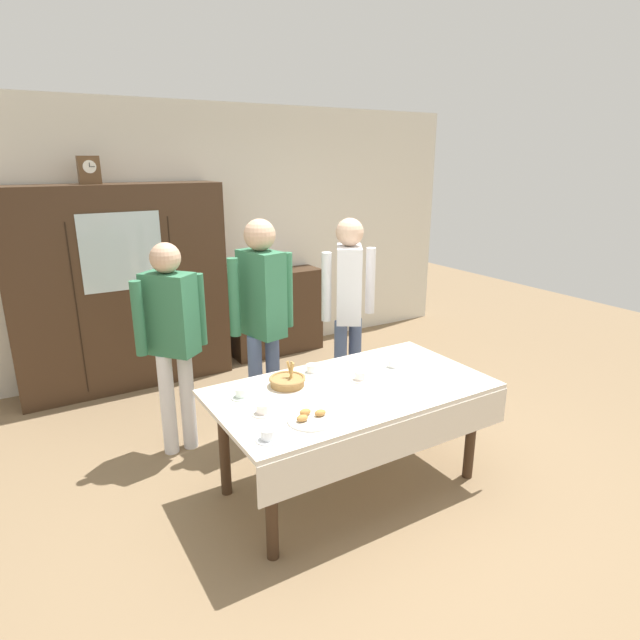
{
  "coord_description": "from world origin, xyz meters",
  "views": [
    {
      "loc": [
        -1.81,
        -2.79,
        2.16
      ],
      "look_at": [
        0.0,
        0.2,
        1.08
      ],
      "focal_mm": 29.64,
      "sensor_mm": 36.0,
      "label": 1
    }
  ],
  "objects": [
    {
      "name": "mantel_clock",
      "position": [
        -1.06,
        2.35,
        2.06
      ],
      "size": [
        0.18,
        0.11,
        0.24
      ],
      "color": "brown",
      "rests_on": "wall_cabinet"
    },
    {
      "name": "person_by_cabinet",
      "position": [
        0.61,
        0.75,
        1.04
      ],
      "size": [
        0.52,
        0.41,
        1.7
      ],
      "color": "slate",
      "rests_on": "ground"
    },
    {
      "name": "spoon_center",
      "position": [
        -0.07,
        -0.13,
        0.74
      ],
      "size": [
        0.12,
        0.02,
        0.01
      ],
      "color": "silver",
      "rests_on": "dining_table"
    },
    {
      "name": "tea_cup_mid_left",
      "position": [
        -0.1,
        0.13,
        0.76
      ],
      "size": [
        0.13,
        0.13,
        0.06
      ],
      "color": "white",
      "rests_on": "dining_table"
    },
    {
      "name": "tea_cup_far_left",
      "position": [
        -0.66,
        -0.24,
        0.76
      ],
      "size": [
        0.13,
        0.13,
        0.06
      ],
      "color": "white",
      "rests_on": "dining_table"
    },
    {
      "name": "book_stack",
      "position": [
        0.75,
        2.41,
        1.0
      ],
      "size": [
        0.17,
        0.2,
        0.11
      ],
      "color": "#664C7A",
      "rests_on": "bookshelf_low"
    },
    {
      "name": "tea_cup_center",
      "position": [
        0.43,
        -0.08,
        0.76
      ],
      "size": [
        0.13,
        0.13,
        0.06
      ],
      "color": "white",
      "rests_on": "dining_table"
    },
    {
      "name": "bread_basket",
      "position": [
        -0.35,
        0.03,
        0.77
      ],
      "size": [
        0.24,
        0.24,
        0.16
      ],
      "color": "#9E7542",
      "rests_on": "dining_table"
    },
    {
      "name": "tea_cup_near_left",
      "position": [
        -0.76,
        -0.53,
        0.76
      ],
      "size": [
        0.13,
        0.13,
        0.06
      ],
      "color": "white",
      "rests_on": "dining_table"
    },
    {
      "name": "ground_plane",
      "position": [
        0.0,
        0.0,
        0.0
      ],
      "size": [
        12.0,
        12.0,
        0.0
      ],
      "primitive_type": "plane",
      "color": "#846B4C",
      "rests_on": "ground"
    },
    {
      "name": "pastry_plate",
      "position": [
        -0.46,
        -0.45,
        0.75
      ],
      "size": [
        0.28,
        0.28,
        0.05
      ],
      "color": "white",
      "rests_on": "dining_table"
    },
    {
      "name": "spoon_far_left",
      "position": [
        -0.04,
        -0.34,
        0.74
      ],
      "size": [
        0.12,
        0.02,
        0.01
      ],
      "color": "silver",
      "rests_on": "dining_table"
    },
    {
      "name": "person_beside_shelf",
      "position": [
        -0.2,
        0.72,
        1.07
      ],
      "size": [
        0.52,
        0.39,
        1.74
      ],
      "color": "slate",
      "rests_on": "ground"
    },
    {
      "name": "tea_cup_back_edge",
      "position": [
        0.11,
        -0.14,
        0.76
      ],
      "size": [
        0.13,
        0.13,
        0.06
      ],
      "color": "white",
      "rests_on": "dining_table"
    },
    {
      "name": "back_wall",
      "position": [
        0.0,
        2.65,
        1.35
      ],
      "size": [
        6.4,
        0.1,
        2.7
      ],
      "primitive_type": "cube",
      "color": "silver",
      "rests_on": "ground"
    },
    {
      "name": "bookshelf_low",
      "position": [
        0.75,
        2.41,
        0.47
      ],
      "size": [
        1.04,
        0.35,
        0.95
      ],
      "color": "#3D2819",
      "rests_on": "ground"
    },
    {
      "name": "wall_cabinet",
      "position": [
        -0.9,
        2.35,
        0.97
      ],
      "size": [
        1.96,
        0.46,
        1.93
      ],
      "color": "#3D2819",
      "rests_on": "ground"
    },
    {
      "name": "tea_cup_front_edge",
      "position": [
        -0.68,
        0.02,
        0.76
      ],
      "size": [
        0.13,
        0.13,
        0.06
      ],
      "color": "silver",
      "rests_on": "dining_table"
    },
    {
      "name": "dining_table",
      "position": [
        0.0,
        -0.24,
        0.64
      ],
      "size": [
        1.81,
        0.99,
        0.73
      ],
      "color": "#3D2819",
      "rests_on": "ground"
    },
    {
      "name": "person_behind_table_right",
      "position": [
        -0.85,
        0.86,
        0.97
      ],
      "size": [
        0.52,
        0.41,
        1.6
      ],
      "color": "silver",
      "rests_on": "ground"
    }
  ]
}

